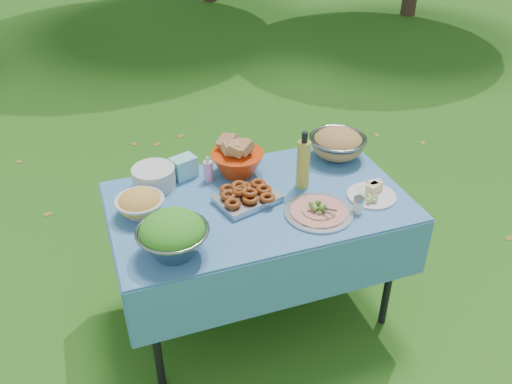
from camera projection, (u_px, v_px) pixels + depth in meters
ground at (258, 309)px, 3.11m from camera, size 80.00×80.00×0.00m
picnic_table at (258, 258)px, 2.90m from camera, size 1.46×0.86×0.76m
salad_bowl at (173, 235)px, 2.29m from camera, size 0.38×0.38×0.20m
pasta_bowl_white at (140, 203)px, 2.56m from camera, size 0.29×0.29×0.13m
plate_stack at (154, 177)px, 2.77m from camera, size 0.29×0.29×0.11m
wipes_box at (184, 167)px, 2.85m from camera, size 0.15×0.13×0.11m
sanitizer_bottle at (208, 169)px, 2.81m from camera, size 0.06×0.06×0.14m
bread_bowl at (237, 158)px, 2.86m from camera, size 0.33×0.33×0.19m
pasta_bowl_steel at (338, 143)px, 3.01m from camera, size 0.39×0.39×0.17m
fried_tray at (247, 196)px, 2.66m from camera, size 0.34×0.28×0.07m
charcuterie_platter at (319, 207)px, 2.58m from camera, size 0.36×0.36×0.08m
oil_bottle at (303, 160)px, 2.71m from camera, size 0.07×0.07×0.31m
cheese_plate at (372, 191)px, 2.70m from camera, size 0.25×0.25×0.07m
shaker at (358, 205)px, 2.59m from camera, size 0.05×0.05×0.08m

